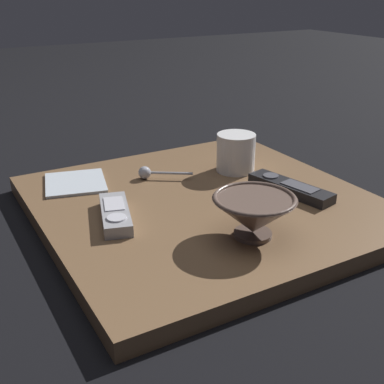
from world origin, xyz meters
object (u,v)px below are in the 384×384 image
(tv_remote_far, at_px, (290,188))
(folded_napkin, at_px, (75,183))
(tv_remote_near, at_px, (115,214))
(cereal_bowl, at_px, (254,214))
(teaspoon, at_px, (148,173))
(coffee_mug, at_px, (236,153))

(tv_remote_far, distance_m, folded_napkin, 0.47)
(tv_remote_far, bearing_deg, tv_remote_near, 80.23)
(tv_remote_near, bearing_deg, tv_remote_far, -99.77)
(tv_remote_near, xyz_separation_m, folded_napkin, (0.21, 0.01, -0.01))
(cereal_bowl, bearing_deg, tv_remote_far, -57.15)
(cereal_bowl, bearing_deg, teaspoon, 7.39)
(teaspoon, xyz_separation_m, tv_remote_far, (-0.22, -0.23, -0.00))
(cereal_bowl, distance_m, folded_napkin, 0.44)
(teaspoon, bearing_deg, coffee_mug, -105.26)
(coffee_mug, relative_size, folded_napkin, 0.55)
(teaspoon, bearing_deg, folded_napkin, 71.71)
(teaspoon, height_order, folded_napkin, teaspoon)
(coffee_mug, height_order, teaspoon, coffee_mug)
(coffee_mug, distance_m, teaspoon, 0.21)
(cereal_bowl, relative_size, coffee_mug, 1.63)
(tv_remote_far, bearing_deg, coffee_mug, 8.88)
(coffee_mug, height_order, tv_remote_near, coffee_mug)
(coffee_mug, relative_size, tv_remote_near, 0.54)
(teaspoon, bearing_deg, tv_remote_near, 138.06)
(coffee_mug, xyz_separation_m, tv_remote_far, (-0.17, -0.03, -0.03))
(cereal_bowl, xyz_separation_m, tv_remote_far, (0.12, -0.18, -0.03))
(tv_remote_near, relative_size, folded_napkin, 1.00)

